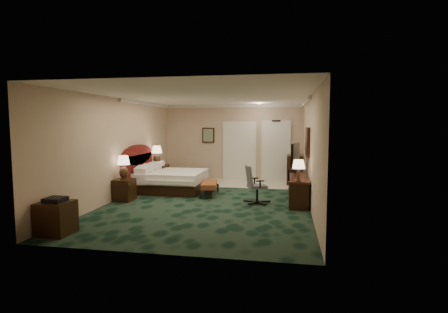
% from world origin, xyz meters
% --- Properties ---
extents(floor, '(5.00, 7.50, 0.00)m').
position_xyz_m(floor, '(0.00, 0.00, 0.00)').
color(floor, black).
rests_on(floor, ground).
extents(ceiling, '(5.00, 7.50, 0.00)m').
position_xyz_m(ceiling, '(0.00, 0.00, 2.70)').
color(ceiling, white).
rests_on(ceiling, wall_back).
extents(wall_back, '(5.00, 0.00, 2.70)m').
position_xyz_m(wall_back, '(0.00, 3.75, 1.35)').
color(wall_back, tan).
rests_on(wall_back, ground).
extents(wall_front, '(5.00, 0.00, 2.70)m').
position_xyz_m(wall_front, '(0.00, -3.75, 1.35)').
color(wall_front, tan).
rests_on(wall_front, ground).
extents(wall_left, '(0.00, 7.50, 2.70)m').
position_xyz_m(wall_left, '(-2.50, 0.00, 1.35)').
color(wall_left, tan).
rests_on(wall_left, ground).
extents(wall_right, '(0.00, 7.50, 2.70)m').
position_xyz_m(wall_right, '(2.50, 0.00, 1.35)').
color(wall_right, tan).
rests_on(wall_right, ground).
extents(crown_molding, '(5.00, 7.50, 0.10)m').
position_xyz_m(crown_molding, '(0.00, 0.00, 2.65)').
color(crown_molding, white).
rests_on(crown_molding, wall_back).
extents(tile_patch, '(3.20, 1.70, 0.01)m').
position_xyz_m(tile_patch, '(0.90, 2.90, 0.01)').
color(tile_patch, beige).
rests_on(tile_patch, ground).
extents(headboard, '(0.12, 2.00, 1.40)m').
position_xyz_m(headboard, '(-2.44, 1.00, 0.70)').
color(headboard, '#450811').
rests_on(headboard, ground).
extents(entry_door, '(1.02, 0.06, 2.18)m').
position_xyz_m(entry_door, '(1.55, 3.72, 1.05)').
color(entry_door, white).
rests_on(entry_door, ground).
extents(closet_doors, '(1.20, 0.06, 2.10)m').
position_xyz_m(closet_doors, '(0.25, 3.71, 1.05)').
color(closet_doors, beige).
rests_on(closet_doors, ground).
extents(wall_art, '(0.45, 0.06, 0.55)m').
position_xyz_m(wall_art, '(-0.90, 3.71, 1.60)').
color(wall_art, '#4E705B').
rests_on(wall_art, wall_back).
extents(wall_mirror, '(0.05, 0.95, 0.75)m').
position_xyz_m(wall_mirror, '(2.46, 0.60, 1.55)').
color(wall_mirror, white).
rests_on(wall_mirror, wall_right).
extents(bed, '(1.88, 1.74, 0.60)m').
position_xyz_m(bed, '(-1.46, 1.25, 0.30)').
color(bed, white).
rests_on(bed, ground).
extents(nightstand_near, '(0.46, 0.52, 0.57)m').
position_xyz_m(nightstand_near, '(-2.25, -0.29, 0.28)').
color(nightstand_near, black).
rests_on(nightstand_near, ground).
extents(nightstand_far, '(0.54, 0.62, 0.67)m').
position_xyz_m(nightstand_far, '(-2.21, 2.07, 0.34)').
color(nightstand_far, black).
rests_on(nightstand_far, ground).
extents(lamp_near, '(0.35, 0.35, 0.62)m').
position_xyz_m(lamp_near, '(-2.26, -0.28, 0.88)').
color(lamp_near, black).
rests_on(lamp_near, nightstand_near).
extents(lamp_far, '(0.34, 0.34, 0.63)m').
position_xyz_m(lamp_far, '(-2.24, 2.04, 0.99)').
color(lamp_far, black).
rests_on(lamp_far, nightstand_far).
extents(bed_bench, '(0.58, 1.20, 0.39)m').
position_xyz_m(bed_bench, '(-0.20, 0.77, 0.19)').
color(bed_bench, brown).
rests_on(bed_bench, ground).
extents(side_table, '(0.56, 0.56, 0.60)m').
position_xyz_m(side_table, '(-2.19, -3.14, 0.30)').
color(side_table, black).
rests_on(side_table, ground).
extents(desk, '(0.51, 2.35, 0.68)m').
position_xyz_m(desk, '(2.23, 0.54, 0.34)').
color(desk, black).
rests_on(desk, ground).
extents(tv, '(0.30, 1.02, 0.80)m').
position_xyz_m(tv, '(2.18, 1.28, 1.08)').
color(tv, black).
rests_on(tv, desk).
extents(desk_lamp, '(0.31, 0.31, 0.51)m').
position_xyz_m(desk_lamp, '(2.21, -0.49, 0.93)').
color(desk_lamp, black).
rests_on(desk_lamp, desk).
extents(desk_chair, '(0.72, 0.71, 0.97)m').
position_xyz_m(desk_chair, '(1.21, -0.03, 0.48)').
color(desk_chair, '#44444D').
rests_on(desk_chair, ground).
extents(minibar, '(0.51, 0.91, 0.96)m').
position_xyz_m(minibar, '(2.20, 3.20, 0.48)').
color(minibar, black).
rests_on(minibar, ground).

